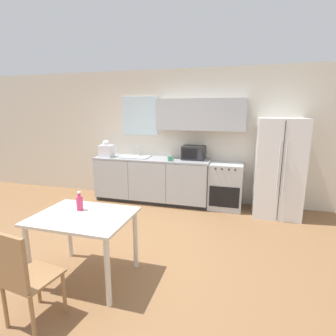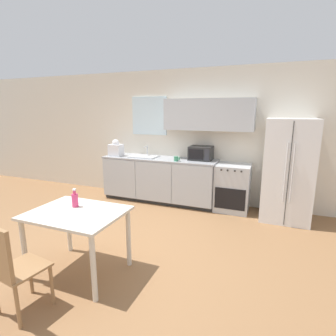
{
  "view_description": "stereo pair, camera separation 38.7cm",
  "coord_description": "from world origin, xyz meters",
  "px_view_note": "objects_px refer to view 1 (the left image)",
  "views": [
    {
      "loc": [
        1.5,
        -3.08,
        1.88
      ],
      "look_at": [
        0.48,
        0.56,
        1.05
      ],
      "focal_mm": 28.0,
      "sensor_mm": 36.0,
      "label": 1
    },
    {
      "loc": [
        1.87,
        -2.96,
        1.88
      ],
      "look_at": [
        0.48,
        0.56,
        1.05
      ],
      "focal_mm": 28.0,
      "sensor_mm": 36.0,
      "label": 2
    }
  ],
  "objects_px": {
    "coffee_mug": "(170,159)",
    "refrigerator": "(278,168)",
    "dining_table": "(84,225)",
    "oven_range": "(225,186)",
    "drink_bottle": "(80,203)",
    "dining_chair_near": "(22,274)",
    "microwave": "(194,153)"
  },
  "relations": [
    {
      "from": "refrigerator",
      "to": "coffee_mug",
      "type": "height_order",
      "value": "refrigerator"
    },
    {
      "from": "refrigerator",
      "to": "dining_chair_near",
      "type": "relative_size",
      "value": 1.89
    },
    {
      "from": "dining_chair_near",
      "to": "drink_bottle",
      "type": "height_order",
      "value": "drink_bottle"
    },
    {
      "from": "drink_bottle",
      "to": "dining_chair_near",
      "type": "bearing_deg",
      "value": -88.71
    },
    {
      "from": "microwave",
      "to": "coffee_mug",
      "type": "height_order",
      "value": "microwave"
    },
    {
      "from": "refrigerator",
      "to": "microwave",
      "type": "relative_size",
      "value": 3.97
    },
    {
      "from": "refrigerator",
      "to": "dining_table",
      "type": "height_order",
      "value": "refrigerator"
    },
    {
      "from": "dining_table",
      "to": "microwave",
      "type": "bearing_deg",
      "value": 75.52
    },
    {
      "from": "dining_table",
      "to": "drink_bottle",
      "type": "distance_m",
      "value": 0.27
    },
    {
      "from": "coffee_mug",
      "to": "drink_bottle",
      "type": "bearing_deg",
      "value": -100.4
    },
    {
      "from": "microwave",
      "to": "dining_chair_near",
      "type": "height_order",
      "value": "microwave"
    },
    {
      "from": "coffee_mug",
      "to": "drink_bottle",
      "type": "height_order",
      "value": "coffee_mug"
    },
    {
      "from": "oven_range",
      "to": "microwave",
      "type": "distance_m",
      "value": 0.9
    },
    {
      "from": "refrigerator",
      "to": "coffee_mug",
      "type": "distance_m",
      "value": 1.99
    },
    {
      "from": "drink_bottle",
      "to": "oven_range",
      "type": "bearing_deg",
      "value": 59.88
    },
    {
      "from": "microwave",
      "to": "coffee_mug",
      "type": "xyz_separation_m",
      "value": [
        -0.4,
        -0.3,
        -0.09
      ]
    },
    {
      "from": "oven_range",
      "to": "dining_chair_near",
      "type": "bearing_deg",
      "value": -112.97
    },
    {
      "from": "refrigerator",
      "to": "coffee_mug",
      "type": "relative_size",
      "value": 15.08
    },
    {
      "from": "refrigerator",
      "to": "microwave",
      "type": "height_order",
      "value": "refrigerator"
    },
    {
      "from": "oven_range",
      "to": "microwave",
      "type": "xyz_separation_m",
      "value": [
        -0.66,
        0.08,
        0.62
      ]
    },
    {
      "from": "coffee_mug",
      "to": "refrigerator",
      "type": "bearing_deg",
      "value": 4.29
    },
    {
      "from": "oven_range",
      "to": "coffee_mug",
      "type": "height_order",
      "value": "coffee_mug"
    },
    {
      "from": "refrigerator",
      "to": "drink_bottle",
      "type": "relative_size",
      "value": 7.9
    },
    {
      "from": "oven_range",
      "to": "dining_table",
      "type": "xyz_separation_m",
      "value": [
        -1.38,
        -2.7,
        0.2
      ]
    },
    {
      "from": "dining_table",
      "to": "drink_bottle",
      "type": "xyz_separation_m",
      "value": [
        -0.12,
        0.12,
        0.2
      ]
    },
    {
      "from": "oven_range",
      "to": "refrigerator",
      "type": "distance_m",
      "value": 1.02
    },
    {
      "from": "oven_range",
      "to": "dining_chair_near",
      "type": "xyz_separation_m",
      "value": [
        -1.47,
        -3.48,
        0.09
      ]
    },
    {
      "from": "refrigerator",
      "to": "dining_chair_near",
      "type": "bearing_deg",
      "value": -125.09
    },
    {
      "from": "refrigerator",
      "to": "dining_table",
      "type": "relative_size",
      "value": 1.68
    },
    {
      "from": "microwave",
      "to": "dining_chair_near",
      "type": "relative_size",
      "value": 0.48
    },
    {
      "from": "microwave",
      "to": "dining_chair_near",
      "type": "bearing_deg",
      "value": -102.91
    },
    {
      "from": "refrigerator",
      "to": "dining_table",
      "type": "bearing_deg",
      "value": -131.15
    }
  ]
}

